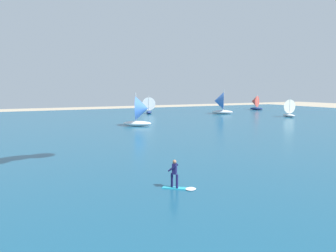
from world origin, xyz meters
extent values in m
cube|color=navy|center=(0.00, 51.13, 0.05)|extent=(160.00, 90.00, 0.10)
cube|color=#26B2CC|center=(-0.92, 19.70, 0.12)|extent=(1.32, 1.28, 0.05)
cylinder|color=#19194C|center=(-0.87, 19.49, 0.55)|extent=(0.14, 0.14, 0.80)
cylinder|color=#19194C|center=(-0.97, 19.91, 0.55)|extent=(0.14, 0.14, 0.80)
cube|color=#19194C|center=(-0.92, 19.70, 1.25)|extent=(0.41, 0.41, 0.60)
sphere|color=#9E7051|center=(-0.92, 19.70, 1.66)|extent=(0.22, 0.22, 0.22)
cylinder|color=#19194C|center=(-1.12, 19.59, 1.30)|extent=(0.43, 0.41, 0.39)
cylinder|color=#19194C|center=(-0.82, 19.91, 1.30)|extent=(0.43, 0.41, 0.39)
ellipsoid|color=white|center=(-0.22, 19.05, 0.14)|extent=(0.92, 0.92, 0.08)
ellipsoid|color=silver|center=(36.67, 65.49, 0.53)|extent=(4.65, 3.95, 0.86)
cylinder|color=silver|center=(36.84, 65.36, 3.25)|extent=(0.14, 0.14, 4.59)
cone|color=#3F72CC|center=(36.02, 65.95, 3.02)|extent=(3.88, 4.30, 3.85)
ellipsoid|color=white|center=(10.09, 51.20, 0.50)|extent=(4.43, 3.29, 0.80)
cylinder|color=silver|center=(9.91, 51.30, 3.02)|extent=(0.13, 0.13, 4.24)
cone|color=#3F72CC|center=(10.73, 50.86, 2.81)|extent=(3.32, 4.02, 3.57)
ellipsoid|color=navy|center=(53.49, 73.15, 0.43)|extent=(2.64, 3.68, 0.66)
cylinder|color=silver|center=(53.56, 73.00, 2.51)|extent=(0.11, 0.11, 3.51)
cone|color=#D84C3F|center=(53.22, 73.69, 2.34)|extent=(3.32, 2.69, 2.95)
ellipsoid|color=navy|center=(22.46, 73.73, 0.43)|extent=(2.69, 3.64, 0.65)
cylinder|color=silver|center=(22.39, 73.59, 2.50)|extent=(0.11, 0.11, 3.49)
cone|color=white|center=(22.75, 74.26, 2.32)|extent=(3.30, 2.72, 2.93)
ellipsoid|color=silver|center=(43.43, 52.64, 0.41)|extent=(1.61, 3.43, 0.62)
cylinder|color=silver|center=(43.41, 52.49, 2.37)|extent=(0.10, 0.10, 3.30)
cone|color=silver|center=(43.52, 53.20, 2.20)|extent=(2.95, 1.84, 2.77)
camera|label=1|loc=(-10.44, 2.53, 5.85)|focal=37.40mm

